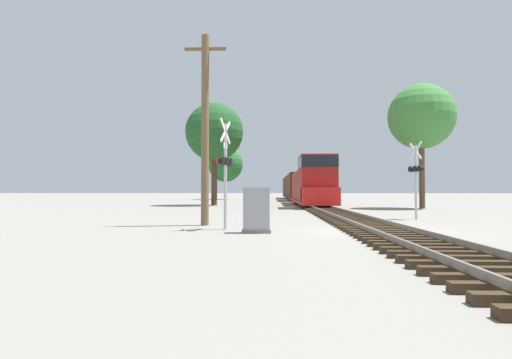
% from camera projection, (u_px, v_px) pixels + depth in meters
% --- Properties ---
extents(ground_plane, '(400.00, 400.00, 0.00)m').
position_uv_depth(ground_plane, '(378.00, 232.00, 14.41)').
color(ground_plane, gray).
extents(rail_track_bed, '(2.60, 160.00, 0.31)m').
position_uv_depth(rail_track_bed, '(378.00, 228.00, 14.41)').
color(rail_track_bed, '#382819').
rests_on(rail_track_bed, ground).
extents(freight_train, '(2.95, 52.69, 4.38)m').
position_uv_depth(freight_train, '(298.00, 187.00, 56.21)').
color(freight_train, maroon).
rests_on(freight_train, ground).
extents(crossing_signal_near, '(0.56, 1.01, 4.21)m').
position_uv_depth(crossing_signal_near, '(225.00, 165.00, 15.22)').
color(crossing_signal_near, '#B7B7BC').
rests_on(crossing_signal_near, ground).
extents(crossing_signal_far, '(0.59, 1.00, 3.99)m').
position_uv_depth(crossing_signal_far, '(416.00, 172.00, 20.58)').
color(crossing_signal_far, '#B7B7BC').
rests_on(crossing_signal_far, ground).
extents(relay_cabinet, '(1.01, 0.54, 1.59)m').
position_uv_depth(relay_cabinet, '(257.00, 210.00, 13.99)').
color(relay_cabinet, slate).
rests_on(relay_cabinet, ground).
extents(utility_pole, '(1.80, 0.33, 8.18)m').
position_uv_depth(utility_pole, '(205.00, 127.00, 17.09)').
color(utility_pole, brown).
rests_on(utility_pole, ground).
extents(tree_far_right, '(5.39, 5.39, 10.31)m').
position_uv_depth(tree_far_right, '(421.00, 117.00, 33.04)').
color(tree_far_right, brown).
rests_on(tree_far_right, ground).
extents(tree_mid_background, '(5.80, 5.80, 10.24)m').
position_uv_depth(tree_mid_background, '(214.00, 132.00, 39.89)').
color(tree_mid_background, '#473521').
rests_on(tree_mid_background, ground).
extents(tree_deep_background, '(5.87, 5.87, 8.80)m').
position_uv_depth(tree_deep_background, '(225.00, 165.00, 67.19)').
color(tree_deep_background, brown).
rests_on(tree_deep_background, ground).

